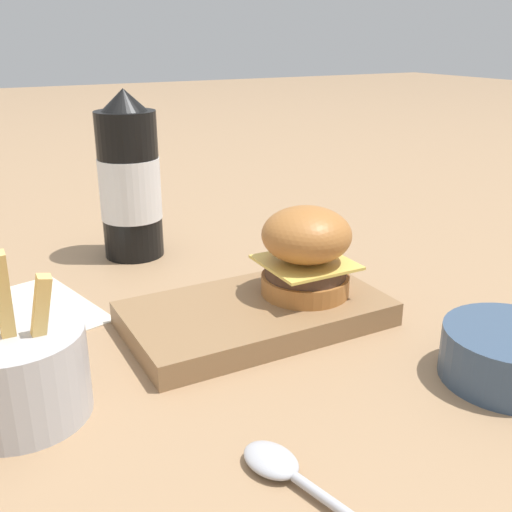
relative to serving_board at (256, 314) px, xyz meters
name	(u,v)px	position (x,y,z in m)	size (l,w,h in m)	color
ground_plane	(229,296)	(-0.01, -0.08, -0.01)	(6.00, 6.00, 0.00)	#9E7A56
serving_board	(256,314)	(0.00, 0.00, 0.00)	(0.26, 0.14, 0.02)	olive
burger	(306,251)	(-0.06, 0.00, 0.06)	(0.09, 0.09, 0.09)	#AD6B33
ketchup_bottle	(130,182)	(0.04, -0.26, 0.09)	(0.08, 0.08, 0.21)	black
fries_basket	(17,371)	(0.23, 0.05, 0.03)	(0.10, 0.10, 0.14)	#B7B7BC
side_bowl	(510,353)	(-0.14, 0.19, 0.01)	(0.11, 0.11, 0.04)	#384C66
spoon	(290,473)	(0.09, 0.21, -0.01)	(0.06, 0.15, 0.01)	#B2B2B7
ketchup_puddle	(304,259)	(-0.14, -0.13, -0.01)	(0.05, 0.05, 0.00)	#B21E14
parchment_square	(10,317)	(0.22, -0.13, -0.01)	(0.19, 0.19, 0.00)	beige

